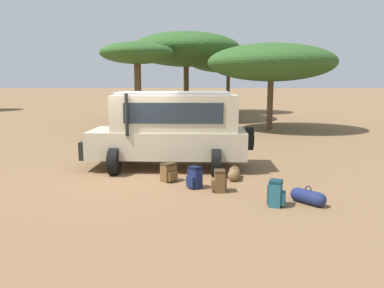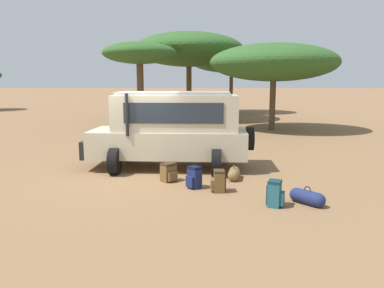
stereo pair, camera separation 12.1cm
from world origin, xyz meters
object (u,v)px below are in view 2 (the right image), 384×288
at_px(backpack_near_rear_wheel, 169,172).
at_px(acacia_tree_far_right, 274,63).
at_px(safari_vehicle, 172,128).
at_px(acacia_tree_centre_back, 189,50).
at_px(duffel_bag_low_black_case, 234,174).
at_px(backpack_beside_front_wheel, 219,181).
at_px(acacia_tree_right_mid, 232,63).
at_px(backpack_outermost, 194,178).
at_px(backpack_cluster_center, 275,194).
at_px(acacia_tree_left_mid, 140,54).
at_px(duffel_bag_soft_canvas, 307,197).

height_order(backpack_near_rear_wheel, acacia_tree_far_right, acacia_tree_far_right).
xyz_separation_m(safari_vehicle, acacia_tree_centre_back, (-0.40, 16.09, 3.74)).
relative_size(backpack_near_rear_wheel, duffel_bag_low_black_case, 0.64).
relative_size(safari_vehicle, backpack_beside_front_wheel, 9.66).
bearing_deg(acacia_tree_centre_back, acacia_tree_right_mid, 60.60).
xyz_separation_m(backpack_near_rear_wheel, backpack_outermost, (0.74, -0.64, 0.03)).
height_order(backpack_beside_front_wheel, backpack_cluster_center, backpack_cluster_center).
bearing_deg(duffel_bag_low_black_case, acacia_tree_centre_back, 97.53).
xyz_separation_m(acacia_tree_right_mid, acacia_tree_far_right, (1.72, -12.27, -0.62)).
bearing_deg(acacia_tree_left_mid, backpack_outermost, -73.79).
xyz_separation_m(backpack_cluster_center, duffel_bag_soft_canvas, (0.76, 0.18, -0.12)).
bearing_deg(acacia_tree_centre_back, backpack_beside_front_wheel, -84.37).
relative_size(safari_vehicle, duffel_bag_soft_canvas, 7.36).
relative_size(backpack_near_rear_wheel, acacia_tree_centre_back, 0.06).
xyz_separation_m(backpack_beside_front_wheel, acacia_tree_centre_back, (-1.84, 18.70, 4.77)).
xyz_separation_m(acacia_tree_centre_back, acacia_tree_far_right, (5.15, -6.18, -1.22)).
relative_size(safari_vehicle, backpack_near_rear_wheel, 10.38).
distance_m(backpack_cluster_center, acacia_tree_far_right, 14.20).
xyz_separation_m(safari_vehicle, acacia_tree_far_right, (4.76, 9.91, 2.52)).
distance_m(duffel_bag_low_black_case, duffel_bag_soft_canvas, 2.64).
bearing_deg(backpack_near_rear_wheel, duffel_bag_soft_canvas, -28.51).
xyz_separation_m(backpack_cluster_center, duffel_bag_low_black_case, (-0.77, 2.33, -0.13)).
height_order(duffel_bag_low_black_case, acacia_tree_far_right, acacia_tree_far_right).
relative_size(backpack_outermost, duffel_bag_low_black_case, 0.71).
bearing_deg(acacia_tree_far_right, duffel_bag_low_black_case, -104.18).
relative_size(safari_vehicle, acacia_tree_left_mid, 1.05).
bearing_deg(backpack_near_rear_wheel, backpack_cluster_center, -37.67).
relative_size(duffel_bag_soft_canvas, acacia_tree_left_mid, 0.14).
xyz_separation_m(safari_vehicle, backpack_beside_front_wheel, (1.45, -2.61, -1.03)).
bearing_deg(acacia_tree_right_mid, backpack_cluster_center, -90.78).
bearing_deg(duffel_bag_low_black_case, backpack_beside_front_wheel, -110.21).
bearing_deg(duffel_bag_soft_canvas, acacia_tree_far_right, 84.38).
height_order(backpack_cluster_center, acacia_tree_centre_back, acacia_tree_centre_back).
distance_m(safari_vehicle, backpack_outermost, 2.66).
bearing_deg(acacia_tree_left_mid, duffel_bag_soft_canvas, -65.90).
height_order(backpack_beside_front_wheel, backpack_near_rear_wheel, backpack_beside_front_wheel).
bearing_deg(backpack_near_rear_wheel, acacia_tree_far_right, 68.02).
xyz_separation_m(backpack_near_rear_wheel, acacia_tree_right_mid, (2.95, 23.86, 4.18)).
xyz_separation_m(duffel_bag_soft_canvas, acacia_tree_far_right, (1.32, 13.41, 3.65)).
distance_m(backpack_beside_front_wheel, backpack_cluster_center, 1.63).
height_order(safari_vehicle, backpack_near_rear_wheel, safari_vehicle).
height_order(backpack_cluster_center, acacia_tree_left_mid, acacia_tree_left_mid).
relative_size(backpack_outermost, acacia_tree_far_right, 0.08).
bearing_deg(acacia_tree_far_right, backpack_outermost, -107.85).
xyz_separation_m(backpack_cluster_center, acacia_tree_far_right, (2.08, 13.60, 3.53)).
height_order(safari_vehicle, backpack_cluster_center, safari_vehicle).
relative_size(duffel_bag_low_black_case, acacia_tree_far_right, 0.11).
bearing_deg(safari_vehicle, backpack_cluster_center, -54.02).
bearing_deg(duffel_bag_soft_canvas, acacia_tree_left_mid, 114.10).
height_order(backpack_beside_front_wheel, acacia_tree_centre_back, acacia_tree_centre_back).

